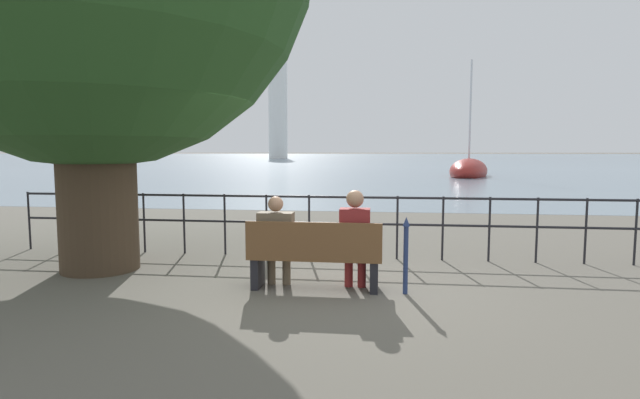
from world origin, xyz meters
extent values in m
plane|color=#605B51|center=(0.00, 0.00, 0.00)|extent=(1000.00, 1000.00, 0.00)
cube|color=slate|center=(0.00, 158.30, 0.00)|extent=(600.00, 300.00, 0.01)
cylinder|color=#423323|center=(-3.36, 0.64, 1.26)|extent=(1.13, 1.13, 2.51)
cube|color=brown|center=(0.00, 0.00, 0.42)|extent=(1.72, 0.45, 0.05)
cube|color=brown|center=(0.00, -0.21, 0.68)|extent=(1.72, 0.04, 0.45)
cube|color=black|center=(-0.76, 0.00, 0.20)|extent=(0.10, 0.41, 0.40)
cube|color=black|center=(0.76, 0.00, 0.20)|extent=(0.10, 0.41, 0.40)
cylinder|color=brown|center=(-0.61, 0.16, 0.23)|extent=(0.11, 0.11, 0.45)
cylinder|color=brown|center=(-0.41, 0.16, 0.23)|extent=(0.11, 0.11, 0.45)
cube|color=brown|center=(-0.51, 0.07, 0.50)|extent=(0.39, 0.26, 0.14)
cube|color=brown|center=(-0.51, -0.02, 0.72)|extent=(0.46, 0.24, 0.54)
sphere|color=#A87A5B|center=(-0.51, -0.02, 1.10)|extent=(0.20, 0.20, 0.20)
cylinder|color=maroon|center=(0.43, 0.16, 0.23)|extent=(0.11, 0.11, 0.45)
cylinder|color=maroon|center=(0.60, 0.16, 0.23)|extent=(0.11, 0.11, 0.45)
cube|color=maroon|center=(0.51, 0.07, 0.50)|extent=(0.32, 0.26, 0.14)
cube|color=maroon|center=(0.51, -0.02, 0.75)|extent=(0.38, 0.24, 0.61)
sphere|color=#A87A5B|center=(0.51, -0.02, 1.18)|extent=(0.22, 0.22, 0.22)
cylinder|color=black|center=(-5.51, 1.94, 0.53)|extent=(0.04, 0.04, 1.05)
cylinder|color=black|center=(-4.78, 1.94, 0.53)|extent=(0.04, 0.04, 1.05)
cylinder|color=black|center=(-4.04, 1.94, 0.53)|extent=(0.04, 0.04, 1.05)
cylinder|color=black|center=(-3.31, 1.94, 0.53)|extent=(0.04, 0.04, 1.05)
cylinder|color=black|center=(-2.57, 1.94, 0.53)|extent=(0.04, 0.04, 1.05)
cylinder|color=black|center=(-1.84, 1.94, 0.53)|extent=(0.04, 0.04, 1.05)
cylinder|color=black|center=(-1.10, 1.94, 0.53)|extent=(0.04, 0.04, 1.05)
cylinder|color=black|center=(-0.37, 1.94, 0.53)|extent=(0.04, 0.04, 1.05)
cylinder|color=black|center=(0.37, 1.94, 0.53)|extent=(0.04, 0.04, 1.05)
cylinder|color=black|center=(1.10, 1.94, 0.53)|extent=(0.04, 0.04, 1.05)
cylinder|color=black|center=(1.84, 1.94, 0.53)|extent=(0.04, 0.04, 1.05)
cylinder|color=black|center=(2.57, 1.94, 0.53)|extent=(0.04, 0.04, 1.05)
cylinder|color=black|center=(3.31, 1.94, 0.53)|extent=(0.04, 0.04, 1.05)
cylinder|color=black|center=(4.04, 1.94, 0.53)|extent=(0.04, 0.04, 1.05)
cylinder|color=black|center=(4.78, 1.94, 0.53)|extent=(0.04, 0.04, 1.05)
cylinder|color=black|center=(0.00, 1.94, 1.02)|extent=(11.02, 0.04, 0.04)
cylinder|color=black|center=(0.00, 1.94, 0.58)|extent=(11.02, 0.04, 0.04)
cylinder|color=navy|center=(1.15, -0.09, 0.43)|extent=(0.06, 0.06, 0.86)
cone|color=navy|center=(1.15, -0.09, 0.91)|extent=(0.09, 0.09, 0.12)
ellipsoid|color=maroon|center=(6.86, 30.04, 0.36)|extent=(4.24, 7.76, 1.80)
cylinder|color=silver|center=(6.86, 30.04, 4.49)|extent=(0.14, 0.14, 7.19)
cylinder|color=white|center=(-23.86, 109.87, 11.88)|extent=(4.36, 4.36, 23.76)
cylinder|color=#2D2D33|center=(-23.86, 109.87, 25.20)|extent=(3.05, 3.05, 2.90)
cone|color=#4C1E19|center=(-23.86, 109.87, 27.81)|extent=(3.49, 3.49, 2.32)
camera|label=1|loc=(0.86, -6.29, 1.79)|focal=28.00mm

